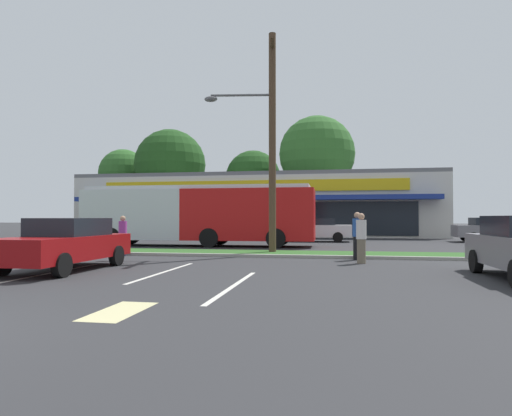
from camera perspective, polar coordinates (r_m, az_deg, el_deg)
grass_median at (r=19.33m, az=-8.67°, el=-5.61°), size 56.00×2.20×0.12m
curb_lip at (r=18.18m, az=-9.92°, el=-5.89°), size 56.00×0.24×0.12m
parking_stripe_1 at (r=13.70m, az=-24.82°, el=-7.55°), size 0.12×4.80×0.01m
parking_stripe_2 at (r=12.97m, az=-11.67°, el=-8.01°), size 0.12×4.80×0.01m
parking_stripe_3 at (r=10.24m, az=-2.81°, el=-9.85°), size 0.12×4.80×0.01m
lot_arrow at (r=7.83m, az=-17.04°, el=-12.48°), size 0.70×1.60×0.01m
storefront_building at (r=39.85m, az=0.48°, el=0.29°), size 30.19×11.42×5.21m
tree_far_left at (r=55.16m, az=-16.59°, el=4.25°), size 5.69×5.69×9.63m
tree_left at (r=50.87m, az=-10.91°, el=5.44°), size 7.86×7.86×11.38m
tree_mid_left at (r=50.37m, az=-0.38°, el=3.85°), size 6.18×6.18×9.11m
tree_mid at (r=46.95m, az=7.78°, el=6.87°), size 7.83×7.83×12.08m
utility_pole at (r=18.97m, az=1.64°, el=9.27°), size 3.09×2.40×9.31m
city_bus at (r=24.50m, az=-7.42°, el=-0.70°), size 12.68×2.77×3.25m
car_0 at (r=31.62m, az=28.02°, el=-2.44°), size 4.66×1.96×1.54m
car_1 at (r=28.99m, az=7.70°, el=-2.73°), size 4.53×1.91×1.50m
car_4 at (r=34.44m, az=-23.88°, el=-2.42°), size 4.48×2.01×1.48m
car_5 at (r=14.23m, az=-23.13°, el=-4.20°), size 1.97×4.68×1.52m
pedestrian_near_bench at (r=16.71m, az=12.82°, el=-3.48°), size 0.35×0.35×1.74m
pedestrian_mid at (r=18.70m, az=-16.67°, el=-3.42°), size 0.33×0.33×1.61m
pedestrian_far at (r=15.40m, az=13.30°, el=-3.77°), size 0.34×0.34×1.69m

